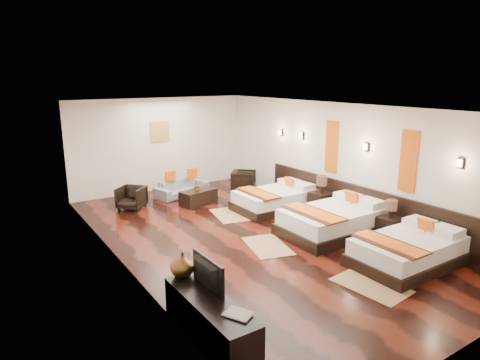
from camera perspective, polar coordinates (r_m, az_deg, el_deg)
floor at (r=9.31m, az=1.14°, el=-7.62°), size 5.50×9.50×0.01m
ceiling at (r=8.69m, az=1.23°, el=9.83°), size 5.50×9.50×0.01m
back_wall at (r=13.02m, az=-10.77°, el=4.74°), size 5.50×0.01×2.80m
left_wall at (r=7.73m, az=-15.90°, el=-1.76°), size 0.01×9.50×2.80m
right_wall at (r=10.66m, az=13.47°, el=2.62°), size 0.01×9.50×2.80m
headboard_panel at (r=10.34m, az=16.24°, el=-3.33°), size 0.08×6.60×0.90m
bed_near at (r=8.51m, az=21.90°, el=-8.81°), size 2.11×1.33×0.81m
bed_mid at (r=9.60m, az=12.68°, el=-5.34°), size 2.35×1.48×0.90m
bed_far at (r=11.10m, az=4.86°, el=-2.60°), size 2.10×1.32×0.80m
nightstand_a at (r=9.61m, az=19.66°, el=-5.84°), size 0.44×0.44×0.87m
nightstand_b at (r=10.90m, az=10.91°, el=-2.72°), size 0.50×0.50×0.99m
jute_mat_near at (r=7.58m, az=17.31°, el=-13.50°), size 0.88×1.28×0.01m
jute_mat_mid at (r=8.80m, az=3.73°, el=-8.91°), size 1.04×1.35×0.01m
jute_mat_far at (r=10.67m, az=-1.37°, el=-4.74°), size 0.99×1.33×0.01m
tv_console at (r=5.91m, az=-4.09°, el=-18.19°), size 0.50×1.80×0.55m
tv at (r=5.90m, az=-5.07°, el=-12.67°), size 0.11×0.81×0.46m
book at (r=5.34m, az=-0.94°, el=-18.35°), size 0.38×0.42×0.03m
figurine at (r=6.33m, az=-7.84°, el=-11.24°), size 0.47×0.47×0.38m
sofa at (r=12.46m, az=-7.91°, el=-1.00°), size 1.76×1.06×0.48m
armchair_left at (r=11.45m, az=-14.49°, el=-2.34°), size 0.92×0.92×0.60m
armchair_right at (r=12.73m, az=0.51°, el=-0.16°), size 0.99×0.99×0.65m
coffee_table at (r=11.57m, az=-5.65°, el=-2.32°), size 1.09×0.71×0.40m
table_plant at (r=11.43m, az=-5.81°, el=-0.77°), size 0.25×0.22×0.27m
orange_panel_a at (r=9.42m, az=21.88°, el=2.40°), size 0.04×0.40×1.30m
orange_panel_b at (r=10.80m, az=12.33°, el=4.44°), size 0.04×0.40×1.30m
sconce_near at (r=8.81m, az=27.70°, el=2.06°), size 0.07×0.12×0.18m
sconce_mid at (r=10.03m, az=16.75°, el=4.33°), size 0.07×0.12×0.18m
sconce_far at (r=11.55m, az=8.39°, el=5.95°), size 0.07×0.12×0.18m
sconce_lounge at (r=12.23m, az=5.58°, el=6.47°), size 0.07×0.12×0.18m
gold_artwork at (r=12.95m, az=-10.82°, el=6.48°), size 0.60×0.04×0.60m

